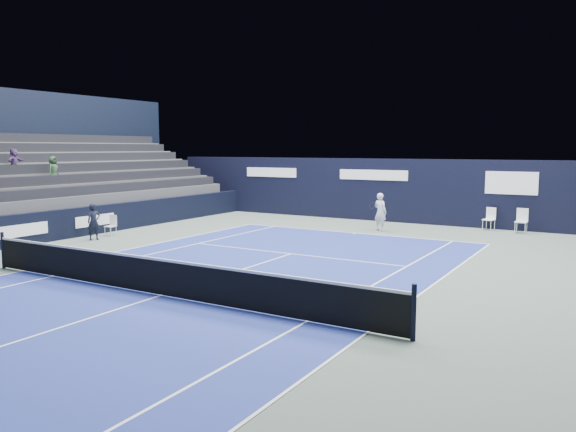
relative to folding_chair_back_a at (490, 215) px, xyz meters
The scene contains 12 objects.
ground 14.68m from the folding_chair_back_a, 108.85° to the right, with size 48.00×48.00×0.00m, color #4F5E56.
court_surface 16.59m from the folding_chair_back_a, 106.61° to the right, with size 10.97×23.77×0.01m, color navy.
folding_chair_back_a is the anchor object (origin of this frame).
folding_chair_back_b 1.40m from the folding_chair_back_a, 14.66° to the right, with size 0.49×0.48×1.07m.
line_judge_chair 16.44m from the folding_chair_back_a, 143.57° to the right, with size 0.41×0.40×0.87m.
line_judge 16.94m from the folding_chair_back_a, 140.07° to the right, with size 0.53×0.35×1.44m, color black.
court_markings 16.59m from the folding_chair_back_a, 106.61° to the right, with size 11.03×23.83×0.00m.
tennis_net 16.57m from the folding_chair_back_a, 106.61° to the right, with size 12.90×0.10×1.10m.
back_sponsor_wall 4.85m from the folding_chair_back_a, behind, with size 26.00×0.63×3.10m.
side_barrier_left 17.35m from the folding_chair_back_a, 145.17° to the right, with size 0.33×22.00×1.20m.
spectator_stand 20.13m from the folding_chair_back_a, 153.74° to the right, with size 6.00×18.00×6.40m.
tennis_player 4.97m from the folding_chair_back_a, 145.92° to the right, with size 0.70×0.89×1.68m.
Camera 1 is at (9.58, -10.02, 3.62)m, focal length 35.00 mm.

